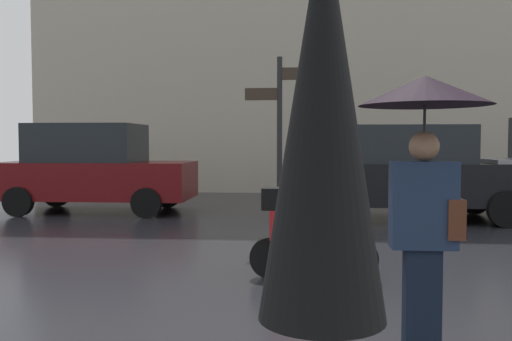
% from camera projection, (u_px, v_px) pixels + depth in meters
% --- Properties ---
extents(folded_patio_umbrella_near, '(0.39, 0.39, 2.20)m').
position_uv_depth(folded_patio_umbrella_near, '(323.00, 136.00, 1.61)').
color(folded_patio_umbrella_near, black).
rests_on(folded_patio_umbrella_near, ground).
extents(pedestrian_with_umbrella, '(0.92, 0.92, 1.97)m').
position_uv_depth(pedestrian_with_umbrella, '(425.00, 142.00, 3.77)').
color(pedestrian_with_umbrella, black).
rests_on(pedestrian_with_umbrella, ground).
extents(parked_scooter, '(1.42, 0.32, 1.23)m').
position_uv_depth(parked_scooter, '(309.00, 229.00, 5.93)').
color(parked_scooter, black).
rests_on(parked_scooter, ground).
extents(parked_car_left, '(4.47, 2.02, 1.84)m').
position_uv_depth(parked_car_left, '(409.00, 172.00, 10.55)').
color(parked_car_left, black).
rests_on(parked_car_left, ground).
extents(parked_car_right, '(4.11, 1.92, 1.91)m').
position_uv_depth(parked_car_right, '(94.00, 168.00, 11.74)').
color(parked_car_right, '#590C0F').
rests_on(parked_car_right, ground).
extents(street_signpost, '(1.08, 0.08, 2.78)m').
position_uv_depth(street_signpost, '(280.00, 130.00, 8.08)').
color(street_signpost, black).
rests_on(street_signpost, ground).
extents(building_block, '(18.14, 2.96, 12.19)m').
position_uv_depth(building_block, '(326.00, 0.00, 17.26)').
color(building_block, '#B2A893').
rests_on(building_block, ground).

